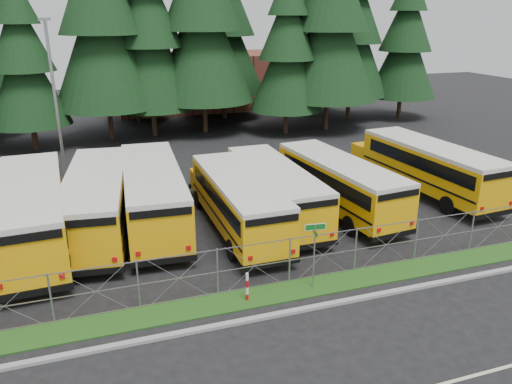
{
  "coord_description": "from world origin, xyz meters",
  "views": [
    {
      "loc": [
        -8.03,
        -17.61,
        10.42
      ],
      "look_at": [
        -0.75,
        4.0,
        2.2
      ],
      "focal_mm": 35.0,
      "sensor_mm": 36.0,
      "label": 1
    }
  ],
  "objects_px": {
    "bus_5": "(273,191)",
    "bus_east": "(425,168)",
    "bus_1": "(32,214)",
    "striped_bollard": "(247,287)",
    "street_sign": "(315,242)",
    "bus_6": "(335,185)",
    "light_standard": "(55,95)",
    "bus_2": "(98,202)",
    "bus_4": "(236,203)",
    "bus_3": "(153,195)"
  },
  "relations": [
    {
      "from": "bus_1",
      "to": "street_sign",
      "type": "bearing_deg",
      "value": -39.05
    },
    {
      "from": "bus_6",
      "to": "bus_east",
      "type": "bearing_deg",
      "value": 1.24
    },
    {
      "from": "bus_east",
      "to": "striped_bollard",
      "type": "height_order",
      "value": "bus_east"
    },
    {
      "from": "bus_3",
      "to": "bus_5",
      "type": "height_order",
      "value": "bus_3"
    },
    {
      "from": "bus_5",
      "to": "bus_east",
      "type": "relative_size",
      "value": 0.94
    },
    {
      "from": "bus_2",
      "to": "street_sign",
      "type": "distance_m",
      "value": 11.57
    },
    {
      "from": "bus_1",
      "to": "striped_bollard",
      "type": "distance_m",
      "value": 11.23
    },
    {
      "from": "bus_5",
      "to": "light_standard",
      "type": "bearing_deg",
      "value": 134.48
    },
    {
      "from": "bus_4",
      "to": "striped_bollard",
      "type": "relative_size",
      "value": 9.2
    },
    {
      "from": "bus_5",
      "to": "bus_6",
      "type": "xyz_separation_m",
      "value": [
        3.63,
        -0.16,
        0.03
      ]
    },
    {
      "from": "bus_2",
      "to": "bus_4",
      "type": "distance_m",
      "value": 6.86
    },
    {
      "from": "bus_5",
      "to": "bus_4",
      "type": "bearing_deg",
      "value": -156.54
    },
    {
      "from": "striped_bollard",
      "to": "bus_east",
      "type": "bearing_deg",
      "value": 30.63
    },
    {
      "from": "bus_6",
      "to": "striped_bollard",
      "type": "distance_m",
      "value": 10.62
    },
    {
      "from": "bus_3",
      "to": "bus_6",
      "type": "relative_size",
      "value": 1.08
    },
    {
      "from": "bus_6",
      "to": "bus_east",
      "type": "xyz_separation_m",
      "value": [
        6.49,
        0.81,
        0.07
      ]
    },
    {
      "from": "bus_5",
      "to": "bus_east",
      "type": "xyz_separation_m",
      "value": [
        10.11,
        0.65,
        0.1
      ]
    },
    {
      "from": "bus_1",
      "to": "bus_6",
      "type": "relative_size",
      "value": 1.11
    },
    {
      "from": "bus_4",
      "to": "bus_2",
      "type": "bearing_deg",
      "value": 162.79
    },
    {
      "from": "bus_1",
      "to": "bus_east",
      "type": "height_order",
      "value": "bus_1"
    },
    {
      "from": "bus_1",
      "to": "street_sign",
      "type": "xyz_separation_m",
      "value": [
        10.76,
        -7.77,
        0.41
      ]
    },
    {
      "from": "bus_3",
      "to": "striped_bollard",
      "type": "relative_size",
      "value": 10.09
    },
    {
      "from": "bus_2",
      "to": "bus_3",
      "type": "xyz_separation_m",
      "value": [
        2.71,
        0.1,
        0.02
      ]
    },
    {
      "from": "bus_2",
      "to": "striped_bollard",
      "type": "xyz_separation_m",
      "value": [
        5.04,
        -8.58,
        -0.97
      ]
    },
    {
      "from": "bus_5",
      "to": "striped_bollard",
      "type": "height_order",
      "value": "bus_5"
    },
    {
      "from": "striped_bollard",
      "to": "bus_1",
      "type": "bearing_deg",
      "value": 135.58
    },
    {
      "from": "bus_2",
      "to": "street_sign",
      "type": "xyz_separation_m",
      "value": [
        7.82,
        -8.52,
        0.47
      ]
    },
    {
      "from": "bus_1",
      "to": "light_standard",
      "type": "distance_m",
      "value": 11.41
    },
    {
      "from": "bus_east",
      "to": "bus_1",
      "type": "bearing_deg",
      "value": 176.76
    },
    {
      "from": "bus_2",
      "to": "bus_5",
      "type": "height_order",
      "value": "bus_2"
    },
    {
      "from": "street_sign",
      "to": "bus_1",
      "type": "bearing_deg",
      "value": 144.16
    },
    {
      "from": "striped_bollard",
      "to": "light_standard",
      "type": "relative_size",
      "value": 0.12
    },
    {
      "from": "bus_1",
      "to": "bus_2",
      "type": "distance_m",
      "value": 3.04
    },
    {
      "from": "bus_2",
      "to": "bus_3",
      "type": "distance_m",
      "value": 2.71
    },
    {
      "from": "bus_5",
      "to": "bus_6",
      "type": "bearing_deg",
      "value": -2.83
    },
    {
      "from": "bus_6",
      "to": "bus_5",
      "type": "bearing_deg",
      "value": 171.66
    },
    {
      "from": "bus_6",
      "to": "light_standard",
      "type": "distance_m",
      "value": 18.6
    },
    {
      "from": "bus_5",
      "to": "bus_east",
      "type": "height_order",
      "value": "bus_east"
    },
    {
      "from": "street_sign",
      "to": "striped_bollard",
      "type": "height_order",
      "value": "street_sign"
    },
    {
      "from": "bus_2",
      "to": "bus_east",
      "type": "xyz_separation_m",
      "value": [
        19.03,
        -0.3,
        -0.02
      ]
    },
    {
      "from": "bus_4",
      "to": "striped_bollard",
      "type": "bearing_deg",
      "value": -103.43
    },
    {
      "from": "street_sign",
      "to": "light_standard",
      "type": "distance_m",
      "value": 21.13
    },
    {
      "from": "bus_2",
      "to": "bus_5",
      "type": "distance_m",
      "value": 8.96
    },
    {
      "from": "bus_3",
      "to": "bus_5",
      "type": "relative_size",
      "value": 1.1
    },
    {
      "from": "bus_6",
      "to": "light_standard",
      "type": "bearing_deg",
      "value": 136.76
    },
    {
      "from": "bus_4",
      "to": "bus_6",
      "type": "xyz_separation_m",
      "value": [
        5.97,
        0.88,
        0.02
      ]
    },
    {
      "from": "bus_1",
      "to": "bus_4",
      "type": "distance_m",
      "value": 9.59
    },
    {
      "from": "bus_4",
      "to": "street_sign",
      "type": "distance_m",
      "value": 6.69
    },
    {
      "from": "bus_4",
      "to": "bus_6",
      "type": "relative_size",
      "value": 0.98
    },
    {
      "from": "bus_2",
      "to": "light_standard",
      "type": "xyz_separation_m",
      "value": [
        -1.89,
        9.92,
        3.93
      ]
    }
  ]
}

